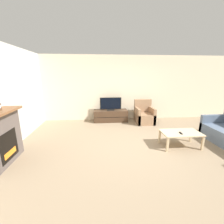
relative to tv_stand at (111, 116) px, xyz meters
The scene contains 8 objects.
ground_plane 2.41m from the tv_stand, 75.04° to the right, with size 24.00×24.00×0.00m, color #89755B.
wall_back 1.31m from the tv_stand, 28.02° to the left, with size 12.00×0.06×2.70m.
wall_left 3.82m from the tv_stand, 140.56° to the right, with size 0.06×12.00×2.70m.
tv_stand is the anchor object (origin of this frame).
tv 0.49m from the tv_stand, 90.00° to the right, with size 0.88×0.18×0.53m.
armchair 1.38m from the tv_stand, 13.03° to the right, with size 0.70×0.76×0.92m.
coffee_table 2.98m from the tv_stand, 54.77° to the right, with size 1.03×0.60×0.41m.
remote 3.03m from the tv_stand, 56.47° to the right, with size 0.06×0.15×0.02m.
Camera 1 is at (-1.09, -3.73, 1.94)m, focal length 24.00 mm.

